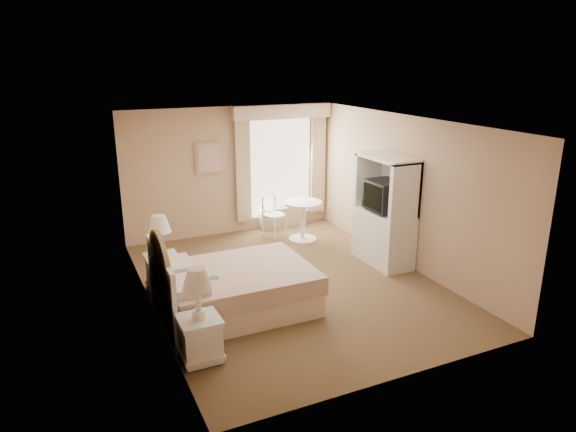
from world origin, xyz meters
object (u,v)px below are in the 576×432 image
round_table (303,215)px  armoire (384,219)px  cafe_chair (272,211)px  bed (230,288)px  nightstand_near (200,327)px  nightstand_far (162,263)px

round_table → armoire: armoire is taller
cafe_chair → armoire: (1.17, -2.08, 0.27)m
bed → armoire: size_ratio=1.12×
round_table → nightstand_near: bearing=-132.1°
nightstand_far → cafe_chair: 2.97m
armoire → nightstand_far: bearing=172.9°
round_table → cafe_chair: 0.65m
nightstand_far → cafe_chair: (2.48, 1.62, 0.06)m
cafe_chair → nightstand_far: bearing=-169.8°
nightstand_far → armoire: size_ratio=0.63×
round_table → bed: bearing=-135.2°
bed → cafe_chair: 3.20m
bed → round_table: (2.19, 2.18, 0.17)m
nightstand_far → round_table: nightstand_far is taller
round_table → cafe_chair: (-0.43, 0.49, -0.01)m
bed → nightstand_far: size_ratio=1.79×
nightstand_near → nightstand_far: bearing=90.0°
nightstand_far → armoire: (3.65, -0.46, 0.33)m
nightstand_near → cafe_chair: 4.46m
nightstand_near → armoire: (3.65, 1.62, 0.34)m
bed → nightstand_near: (-0.71, -1.04, 0.09)m
nightstand_near → cafe_chair: bearing=56.2°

